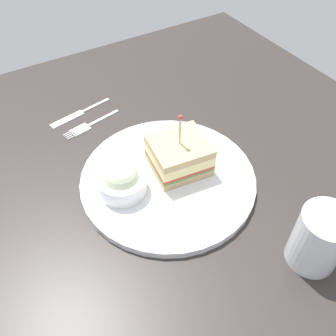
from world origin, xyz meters
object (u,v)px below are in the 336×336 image
(plate, at_px, (168,179))
(fork, at_px, (86,126))
(sandwich_half_center, at_px, (179,155))
(drink_glass, at_px, (318,241))
(knife, at_px, (77,114))
(coleslaw_bowl, at_px, (122,181))

(plate, height_order, fork, plate)
(sandwich_half_center, bearing_deg, plate, -160.09)
(plate, height_order, drink_glass, drink_glass)
(fork, xyz_separation_m, knife, (-0.00, 0.04, 0.00))
(plate, distance_m, drink_glass, 0.24)
(sandwich_half_center, bearing_deg, coleslaw_bowl, 178.73)
(fork, height_order, knife, same)
(coleslaw_bowl, xyz_separation_m, knife, (0.01, 0.23, -0.03))
(sandwich_half_center, distance_m, coleslaw_bowl, 0.10)
(plate, xyz_separation_m, drink_glass, (0.10, -0.22, 0.04))
(plate, distance_m, coleslaw_bowl, 0.08)
(drink_glass, xyz_separation_m, knife, (-0.16, 0.46, -0.04))
(sandwich_half_center, xyz_separation_m, knife, (-0.09, 0.23, -0.04))
(sandwich_half_center, relative_size, coleslaw_bowl, 1.43)
(sandwich_half_center, distance_m, drink_glass, 0.24)
(sandwich_half_center, xyz_separation_m, fork, (-0.09, 0.19, -0.04))
(knife, bearing_deg, coleslaw_bowl, -92.94)
(plate, bearing_deg, sandwich_half_center, 19.91)
(fork, bearing_deg, sandwich_half_center, -64.79)
(coleslaw_bowl, relative_size, fork, 0.63)
(plate, bearing_deg, drink_glass, -66.29)
(sandwich_half_center, bearing_deg, fork, 115.21)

